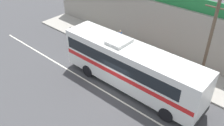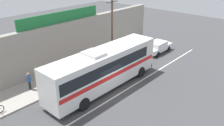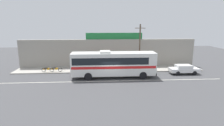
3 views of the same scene
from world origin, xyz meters
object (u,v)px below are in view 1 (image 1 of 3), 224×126
object	(u,v)px
utility_pole	(208,49)
motorcycle_blue	(74,31)
intercity_bus	(130,65)
pedestrian_far_right	(120,37)

from	to	relation	value
utility_pole	motorcycle_blue	bearing A→B (deg)	179.52
intercity_bus	utility_pole	distance (m)	5.53
utility_pole	motorcycle_blue	xyz separation A→B (m)	(-14.24, 0.12, -3.32)
utility_pole	pedestrian_far_right	distance (m)	9.58
utility_pole	motorcycle_blue	size ratio (longest dim) A/B	3.92
intercity_bus	utility_pole	bearing A→B (deg)	33.68
utility_pole	motorcycle_blue	world-z (taller)	utility_pole
intercity_bus	pedestrian_far_right	size ratio (longest dim) A/B	7.23
intercity_bus	motorcycle_blue	xyz separation A→B (m)	(-9.90, 3.01, -1.50)
intercity_bus	motorcycle_blue	size ratio (longest dim) A/B	6.33
motorcycle_blue	pedestrian_far_right	world-z (taller)	pedestrian_far_right
motorcycle_blue	pedestrian_far_right	size ratio (longest dim) A/B	1.14
intercity_bus	motorcycle_blue	distance (m)	10.46
utility_pole	pedestrian_far_right	xyz separation A→B (m)	(-9.02, 1.58, -2.82)
motorcycle_blue	pedestrian_far_right	distance (m)	5.45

